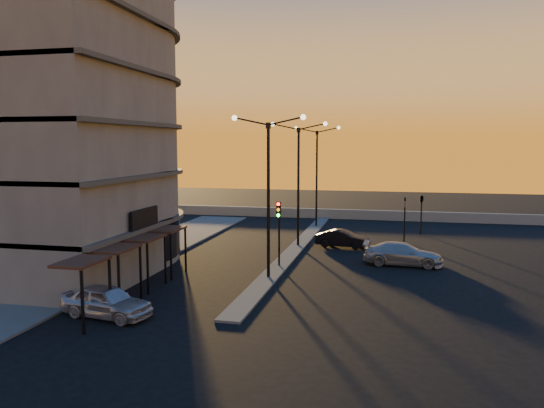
% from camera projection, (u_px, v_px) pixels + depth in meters
% --- Properties ---
extents(ground, '(120.00, 120.00, 0.00)m').
position_uv_depth(ground, '(268.00, 279.00, 31.06)').
color(ground, black).
rests_on(ground, ground).
extents(sidewalk_west, '(5.00, 40.00, 0.12)m').
position_uv_depth(sidewalk_west, '(136.00, 255.00, 37.24)').
color(sidewalk_west, '#504F4D').
rests_on(sidewalk_west, ground).
extents(median, '(1.20, 36.00, 0.12)m').
position_uv_depth(median, '(298.00, 246.00, 40.74)').
color(median, '#504F4D').
rests_on(median, ground).
extents(parapet, '(44.00, 0.50, 1.00)m').
position_uv_depth(parapet, '(343.00, 214.00, 55.76)').
color(parapet, gray).
rests_on(parapet, ground).
extents(building, '(14.35, 17.08, 25.00)m').
position_uv_depth(building, '(49.00, 78.00, 32.82)').
color(building, '#625C56').
rests_on(building, ground).
extents(streetlamp_near, '(4.32, 0.32, 9.51)m').
position_uv_depth(streetlamp_near, '(268.00, 184.00, 30.43)').
color(streetlamp_near, black).
rests_on(streetlamp_near, ground).
extents(streetlamp_mid, '(4.32, 0.32, 9.51)m').
position_uv_depth(streetlamp_mid, '(298.00, 174.00, 40.12)').
color(streetlamp_mid, black).
rests_on(streetlamp_mid, ground).
extents(streetlamp_far, '(4.32, 0.32, 9.51)m').
position_uv_depth(streetlamp_far, '(317.00, 168.00, 49.81)').
color(streetlamp_far, black).
rests_on(streetlamp_far, ground).
extents(traffic_light_main, '(0.28, 0.44, 4.25)m').
position_uv_depth(traffic_light_main, '(279.00, 223.00, 33.51)').
color(traffic_light_main, black).
rests_on(traffic_light_main, ground).
extents(signal_east_a, '(0.13, 0.16, 3.60)m').
position_uv_depth(signal_east_a, '(405.00, 218.00, 42.65)').
color(signal_east_a, black).
rests_on(signal_east_a, ground).
extents(signal_east_b, '(0.42, 1.99, 3.60)m').
position_uv_depth(signal_east_b, '(422.00, 199.00, 46.06)').
color(signal_east_b, black).
rests_on(signal_east_b, ground).
extents(car_hatchback, '(4.56, 2.48, 1.47)m').
position_uv_depth(car_hatchback, '(107.00, 301.00, 24.12)').
color(car_hatchback, silver).
rests_on(car_hatchback, ground).
extents(car_sedan, '(4.21, 2.04, 1.33)m').
position_uv_depth(car_sedan, '(342.00, 239.00, 40.41)').
color(car_sedan, black).
rests_on(car_sedan, ground).
extents(car_wagon, '(5.20, 2.41, 1.47)m').
position_uv_depth(car_wagon, '(403.00, 254.00, 34.50)').
color(car_wagon, '#A9ACB1').
rests_on(car_wagon, ground).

